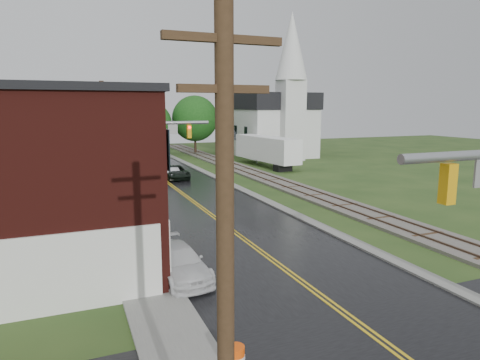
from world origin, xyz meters
TOP-DOWN VIEW (x-y plane):
  - main_road at (0.00, 30.00)m, footprint 10.00×90.00m
  - curb_right at (5.40, 35.00)m, footprint 0.80×70.00m
  - sidewalk_left at (-6.20, 25.00)m, footprint 2.40×50.00m
  - yellow_house at (-11.00, 26.00)m, footprint 8.00×7.00m
  - darkred_building at (-10.00, 35.00)m, footprint 7.00×6.00m
  - church at (20.00, 53.74)m, footprint 10.40×18.40m
  - railroad at (10.00, 35.00)m, footprint 3.20×80.00m
  - traffic_signal_far at (-3.47, 27.00)m, footprint 7.34×0.43m
  - utility_pole_a at (-6.80, 0.00)m, footprint 1.80×0.28m
  - utility_pole_b at (-6.80, 22.00)m, footprint 1.80×0.28m
  - utility_pole_c at (-6.80, 44.00)m, footprint 1.80×0.28m
  - tree_left_c at (-13.85, 39.90)m, footprint 6.00×6.00m
  - tree_left_e at (-8.85, 45.90)m, footprint 6.40×6.40m
  - suv_dark at (1.31, 37.22)m, footprint 2.35×4.96m
  - sedan_silver at (0.81, 37.21)m, footprint 1.63×4.02m
  - pickup_white at (-4.80, 11.61)m, footprint 2.40×4.97m
  - semi_trailer at (14.13, 42.19)m, footprint 3.71×11.96m

SIDE VIEW (x-z plane):
  - main_road at x=0.00m, z-range -0.01..0.01m
  - curb_right at x=5.40m, z-range -0.06..0.06m
  - sidewalk_left at x=-6.20m, z-range -0.06..0.06m
  - railroad at x=10.00m, z-range -0.04..0.26m
  - sedan_silver at x=0.81m, z-range 0.00..1.30m
  - suv_dark at x=1.31m, z-range 0.00..1.37m
  - pickup_white at x=-4.80m, z-range 0.00..1.40m
  - darkred_building at x=-10.00m, z-range 0.00..4.40m
  - semi_trailer at x=14.13m, z-range 0.36..4.10m
  - yellow_house at x=-11.00m, z-range 0.00..6.40m
  - tree_left_c at x=-13.85m, z-range 0.69..8.34m
  - utility_pole_a at x=-6.80m, z-range 0.22..9.22m
  - utility_pole_b at x=-6.80m, z-range 0.22..9.22m
  - utility_pole_c at x=-6.80m, z-range 0.22..9.22m
  - tree_left_e at x=-8.85m, z-range 0.73..8.89m
  - traffic_signal_far at x=-3.47m, z-range 1.37..8.57m
  - church at x=20.00m, z-range -4.17..15.83m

